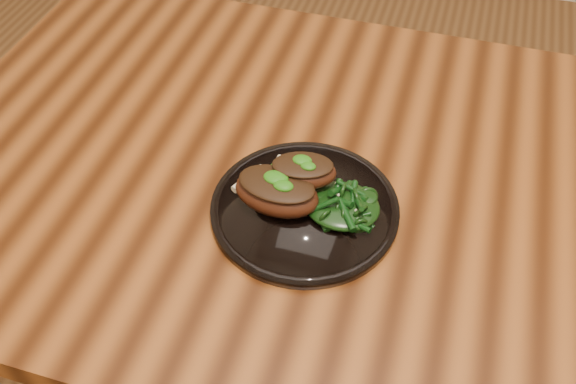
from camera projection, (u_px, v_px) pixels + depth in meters
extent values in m
cube|color=#341606|center=(457.00, 208.00, 0.90)|extent=(1.60, 0.80, 0.04)
cylinder|color=#391A0D|center=(133.00, 145.00, 1.54)|extent=(0.06, 0.06, 0.71)
cylinder|color=black|center=(305.00, 209.00, 0.86)|extent=(0.25, 0.25, 0.01)
torus|color=black|center=(305.00, 208.00, 0.86)|extent=(0.25, 0.25, 0.01)
cylinder|color=black|center=(305.00, 207.00, 0.86)|extent=(0.17, 0.17, 0.00)
ellipsoid|color=#3C190B|center=(277.00, 193.00, 0.84)|extent=(0.12, 0.08, 0.04)
ellipsoid|color=black|center=(277.00, 184.00, 0.83)|extent=(0.11, 0.07, 0.01)
cylinder|color=beige|center=(248.00, 179.00, 0.87)|extent=(0.03, 0.06, 0.01)
ellipsoid|color=#134F08|center=(277.00, 180.00, 0.82)|extent=(0.03, 0.02, 0.01)
ellipsoid|color=#3C190B|center=(303.00, 172.00, 0.85)|extent=(0.10, 0.08, 0.03)
ellipsoid|color=black|center=(303.00, 165.00, 0.84)|extent=(0.09, 0.07, 0.01)
cylinder|color=beige|center=(274.00, 167.00, 0.87)|extent=(0.01, 0.04, 0.01)
ellipsoid|color=#134F08|center=(303.00, 162.00, 0.84)|extent=(0.03, 0.02, 0.01)
ellipsoid|color=#134F08|center=(294.00, 172.00, 0.90)|extent=(0.07, 0.05, 0.00)
ellipsoid|color=black|center=(342.00, 206.00, 0.84)|extent=(0.10, 0.09, 0.02)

